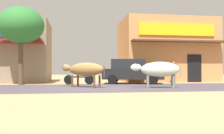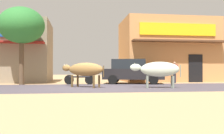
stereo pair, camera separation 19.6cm
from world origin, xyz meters
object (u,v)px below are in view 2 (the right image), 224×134
Objects in this scene: roadside_tree at (22,26)px; cow_near_brown at (84,70)px; pedestrian_by_shop at (174,70)px; parked_hatchback_car at (132,71)px; parked_motorcycle at (80,77)px; cow_far_dark at (159,69)px.

roadside_tree reaches higher than cow_near_brown.
cow_near_brown is 1.57× the size of pedestrian_by_shop.
pedestrian_by_shop is (6.56, 3.90, -0.05)m from cow_near_brown.
parked_hatchback_car is 2.84× the size of pedestrian_by_shop.
pedestrian_by_shop is (6.76, 1.09, 0.42)m from parked_motorcycle.
cow_near_brown is 7.63m from pedestrian_by_shop.
roadside_tree reaches higher than parked_hatchback_car.
cow_near_brown is (0.20, -2.81, 0.47)m from parked_motorcycle.
parked_motorcycle is at bearing 135.38° from cow_far_dark.
cow_far_dark is 5.72m from pedestrian_by_shop.
cow_far_dark is at bearing -15.95° from cow_near_brown.
roadside_tree is 2.55× the size of parked_motorcycle.
cow_near_brown reaches higher than parked_motorcycle.
parked_motorcycle is at bearing -4.19° from roadside_tree.
cow_far_dark is 1.67× the size of pedestrian_by_shop.
parked_motorcycle is at bearing -170.82° from pedestrian_by_shop.
roadside_tree is at bearing 175.81° from parked_motorcycle.
pedestrian_by_shop reaches higher than cow_near_brown.
cow_far_dark is at bearing -28.71° from roadside_tree.
parked_hatchback_car is at bearing 7.90° from parked_motorcycle.
cow_far_dark reaches higher than cow_near_brown.
parked_hatchback_car is 1.81× the size of cow_near_brown.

